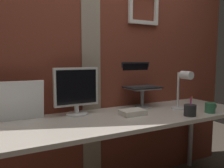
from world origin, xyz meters
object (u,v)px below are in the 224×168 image
object	(u,v)px
pen_cup	(190,110)
whiteboard_panel	(16,101)
coffee_mug	(210,108)
monitor	(76,89)
desk_lamp	(183,86)
laptop	(138,80)

from	to	relation	value
pen_cup	whiteboard_panel	bearing A→B (deg)	158.86
pen_cup	coffee_mug	size ratio (longest dim) A/B	1.26
coffee_mug	pen_cup	bearing A→B (deg)	179.97
monitor	pen_cup	xyz separation A→B (m)	(0.79, -0.45, -0.16)
monitor	desk_lamp	size ratio (longest dim) A/B	1.10
monitor	desk_lamp	world-z (taller)	monitor
desk_lamp	whiteboard_panel	bearing A→B (deg)	167.51
monitor	coffee_mug	xyz separation A→B (m)	(1.03, -0.45, -0.17)
whiteboard_panel	coffee_mug	xyz separation A→B (m)	(1.47, -0.48, -0.10)
whiteboard_panel	coffee_mug	size ratio (longest dim) A/B	3.17
monitor	desk_lamp	distance (m)	0.93
laptop	coffee_mug	distance (m)	0.68
coffee_mug	desk_lamp	bearing A→B (deg)	127.35
desk_lamp	monitor	bearing A→B (deg)	163.02
pen_cup	coffee_mug	world-z (taller)	pen_cup
laptop	whiteboard_panel	distance (m)	1.10
desk_lamp	laptop	bearing A→B (deg)	125.09
monitor	whiteboard_panel	bearing A→B (deg)	176.83
monitor	pen_cup	size ratio (longest dim) A/B	2.49
whiteboard_panel	pen_cup	xyz separation A→B (m)	(1.24, -0.48, -0.10)
desk_lamp	coffee_mug	distance (m)	0.29
monitor	laptop	bearing A→B (deg)	6.03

